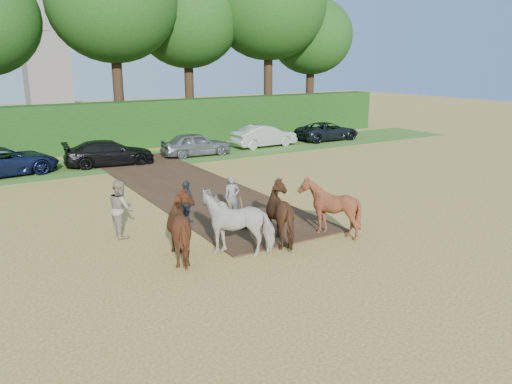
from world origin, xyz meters
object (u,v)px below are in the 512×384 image
object	(u,v)px
plough_team	(262,216)
spectator_far	(187,202)
parked_cars	(123,150)
spectator_near	(121,208)

from	to	relation	value
plough_team	spectator_far	bearing A→B (deg)	108.70
spectator_far	parked_cars	world-z (taller)	spectator_far
plough_team	parked_cars	distance (m)	14.96
plough_team	parked_cars	world-z (taller)	plough_team
plough_team	parked_cars	size ratio (longest dim) A/B	0.18
spectator_near	plough_team	xyz separation A→B (m)	(3.43, -3.11, -0.01)
spectator_near	plough_team	world-z (taller)	same
spectator_far	plough_team	world-z (taller)	plough_team
spectator_near	parked_cars	size ratio (longest dim) A/B	0.05
plough_team	parked_cars	bearing A→B (deg)	88.91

